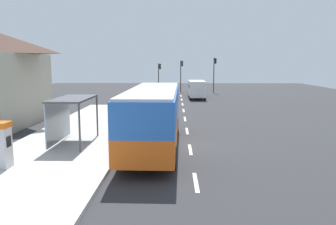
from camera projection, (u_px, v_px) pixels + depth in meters
ground_plane at (181, 111)px, 32.87m from camera, size 56.00×92.00×0.04m
sidewalk_platform at (81, 135)px, 21.11m from camera, size 6.20×30.00×0.18m
lane_stripe_seg_0 at (196, 182)px, 13.07m from camera, size 0.16×2.20×0.01m
lane_stripe_seg_1 at (190, 150)px, 18.01m from camera, size 0.16×2.20×0.01m
lane_stripe_seg_2 at (187, 131)px, 22.96m from camera, size 0.16×2.20×0.01m
lane_stripe_seg_3 at (185, 119)px, 27.91m from camera, size 0.16×2.20×0.01m
lane_stripe_seg_4 at (184, 111)px, 32.86m from camera, size 0.16×2.20×0.01m
lane_stripe_seg_5 at (182, 104)px, 37.80m from camera, size 0.16×2.20×0.01m
lane_stripe_seg_6 at (182, 100)px, 42.75m from camera, size 0.16×2.20×0.01m
lane_stripe_seg_7 at (181, 96)px, 47.70m from camera, size 0.16×2.20×0.01m
bus at (153, 114)px, 18.16m from camera, size 2.72×11.06×3.21m
white_van at (197, 88)px, 43.72m from camera, size 2.05×5.21×2.30m
sedan_near at (195, 90)px, 47.99m from camera, size 1.97×4.46×1.52m
ticket_machine at (2, 145)px, 14.19m from camera, size 0.66×0.76×1.94m
recycling_bin_yellow at (113, 129)px, 20.10m from camera, size 0.52×0.52×0.95m
recycling_bin_blue at (115, 127)px, 20.79m from camera, size 0.52×0.52×0.95m
recycling_bin_red at (117, 125)px, 21.48m from camera, size 0.52×0.52×0.95m
recycling_bin_green at (119, 123)px, 22.17m from camera, size 0.52×0.52×0.95m
traffic_light_near_side at (214, 70)px, 52.53m from camera, size 0.49×0.28×5.38m
traffic_light_far_side at (159, 73)px, 53.58m from camera, size 0.49×0.28×4.53m
traffic_light_median at (181, 71)px, 54.26m from camera, size 0.49×0.28×4.98m
bus_shelter at (68, 108)px, 18.51m from camera, size 1.80×4.00×2.50m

